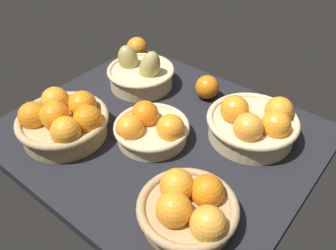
# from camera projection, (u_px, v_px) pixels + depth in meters

# --- Properties ---
(market_tray) EXTENTS (0.84, 0.72, 0.03)m
(market_tray) POSITION_uv_depth(u_px,v_px,m) (160.00, 136.00, 1.02)
(market_tray) COLOR black
(market_tray) RESTS_ON ground
(basket_near_right_pears) EXTENTS (0.22, 0.22, 0.14)m
(basket_near_right_pears) POSITION_uv_depth(u_px,v_px,m) (141.00, 73.00, 1.17)
(basket_near_right_pears) COLOR #D3BC8C
(basket_near_right_pears) RESTS_ON market_tray
(basket_near_left) EXTENTS (0.25, 0.25, 0.12)m
(basket_near_left) POSITION_uv_depth(u_px,v_px,m) (254.00, 124.00, 0.96)
(basket_near_left) COLOR #D3BC8C
(basket_near_left) RESTS_ON market_tray
(basket_far_right) EXTENTS (0.25, 0.25, 0.12)m
(basket_far_right) POSITION_uv_depth(u_px,v_px,m) (64.00, 120.00, 0.96)
(basket_far_right) COLOR tan
(basket_far_right) RESTS_ON market_tray
(basket_far_left) EXTENTS (0.22, 0.22, 0.10)m
(basket_far_left) POSITION_uv_depth(u_px,v_px,m) (189.00, 207.00, 0.75)
(basket_far_left) COLOR tan
(basket_far_left) RESTS_ON market_tray
(basket_center) EXTENTS (0.21, 0.21, 0.10)m
(basket_center) POSITION_uv_depth(u_px,v_px,m) (151.00, 128.00, 0.96)
(basket_center) COLOR #D3BC8C
(basket_center) RESTS_ON market_tray
(loose_orange_front_gap) EXTENTS (0.08, 0.08, 0.08)m
(loose_orange_front_gap) POSITION_uv_depth(u_px,v_px,m) (207.00, 87.00, 1.12)
(loose_orange_front_gap) COLOR orange
(loose_orange_front_gap) RESTS_ON market_tray
(loose_orange_back_gap) EXTENTS (0.08, 0.08, 0.08)m
(loose_orange_back_gap) POSITION_uv_depth(u_px,v_px,m) (137.00, 48.00, 1.33)
(loose_orange_back_gap) COLOR orange
(loose_orange_back_gap) RESTS_ON market_tray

